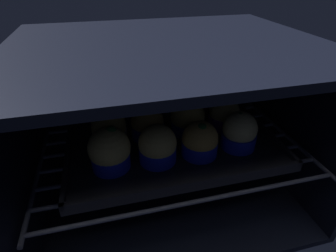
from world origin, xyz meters
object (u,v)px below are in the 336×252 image
object	(u,v)px
muffin_row0_col0	(110,151)
muffin_row2_col0	(106,108)
muffin_row0_col1	(158,146)
muffin_row0_col3	(239,132)
muffin_row0_col2	(200,141)
muffin_row1_col2	(187,118)
muffin_row1_col0	(109,128)
muffin_row2_col2	(177,101)
baking_tray	(168,135)
muffin_row2_col1	(141,104)
muffin_row1_col3	(224,114)
muffin_row1_col1	(147,124)
muffin_row2_col3	(209,97)

from	to	relation	value
muffin_row0_col0	muffin_row2_col0	distance (cm)	17.32
muffin_row0_col1	muffin_row0_col3	size ratio (longest dim) A/B	0.97
muffin_row0_col2	muffin_row1_col2	bearing A→B (deg)	88.85
muffin_row0_col3	muffin_row2_col0	bearing A→B (deg)	146.20
muffin_row1_col0	muffin_row2_col2	bearing A→B (deg)	28.13
baking_tray	muffin_row0_col0	bearing A→B (deg)	-146.95
muffin_row0_col3	muffin_row2_col1	size ratio (longest dim) A/B	1.01
muffin_row0_col0	muffin_row2_col2	size ratio (longest dim) A/B	1.08
muffin_row0_col0	muffin_row1_col3	xyz separation A→B (cm)	(26.20, 8.28, -0.64)
muffin_row1_col0	muffin_row2_col0	world-z (taller)	same
muffin_row2_col1	muffin_row2_col0	bearing A→B (deg)	179.97
muffin_row0_col3	muffin_row1_col0	bearing A→B (deg)	162.57
muffin_row2_col1	muffin_row0_col2	bearing A→B (deg)	-63.62
muffin_row1_col1	muffin_row1_col3	size ratio (longest dim) A/B	1.00
muffin_row2_col2	muffin_row2_col3	bearing A→B (deg)	-0.68
muffin_row1_col2	muffin_row2_col3	world-z (taller)	muffin_row1_col2
muffin_row0_col2	muffin_row2_col1	size ratio (longest dim) A/B	0.94
muffin_row0_col0	muffin_row2_col2	distance (cm)	24.66
muffin_row0_col1	muffin_row2_col2	size ratio (longest dim) A/B	0.97
muffin_row0_col0	muffin_row1_col0	distance (cm)	8.20
muffin_row0_col1	muffin_row2_col2	world-z (taller)	muffin_row2_col2
muffin_row0_col3	baking_tray	bearing A→B (deg)	146.99
muffin_row1_col1	muffin_row1_col0	bearing A→B (deg)	-178.26
muffin_row1_col3	muffin_row2_col1	bearing A→B (deg)	152.99
muffin_row0_col3	muffin_row2_col1	xyz separation A→B (cm)	(-17.38, 17.14, -0.13)
muffin_row0_col0	muffin_row0_col1	xyz separation A→B (cm)	(8.82, -0.25, -0.39)
muffin_row2_col0	muffin_row2_col3	world-z (taller)	same
muffin_row1_col3	muffin_row2_col0	xyz separation A→B (cm)	(-25.95, 9.04, 0.42)
muffin_row0_col3	muffin_row1_col2	xyz separation A→B (cm)	(-8.46, 8.00, -0.04)
baking_tray	muffin_row2_col0	distance (cm)	16.05
muffin_row1_col0	muffin_row1_col3	world-z (taller)	muffin_row1_col0
muffin_row2_col1	muffin_row1_col1	bearing A→B (deg)	-90.18
muffin_row0_col0	muffin_row0_col1	bearing A→B (deg)	-1.65
muffin_row1_col3	muffin_row0_col1	bearing A→B (deg)	-153.86
muffin_row1_col2	muffin_row2_col3	size ratio (longest dim) A/B	1.02
muffin_row2_col0	muffin_row2_col2	xyz separation A→B (cm)	(17.25, 0.04, -0.39)
muffin_row0_col2	muffin_row2_col0	bearing A→B (deg)	133.89
muffin_row0_col1	muffin_row2_col1	size ratio (longest dim) A/B	0.98
muffin_row1_col3	muffin_row1_col1	bearing A→B (deg)	179.50
baking_tray	muffin_row2_col3	distance (cm)	16.13
baking_tray	muffin_row2_col0	bearing A→B (deg)	145.42
muffin_row0_col3	muffin_row2_col2	world-z (taller)	same
muffin_row0_col2	muffin_row1_col1	xyz separation A→B (cm)	(-8.78, 8.75, 0.03)
muffin_row0_col1	muffin_row1_col1	distance (cm)	8.70
muffin_row0_col2	muffin_row1_col3	xyz separation A→B (cm)	(8.97, 8.60, 0.02)
muffin_row1_col0	muffin_row1_col2	distance (cm)	17.05
muffin_row1_col0	muffin_row2_col1	xyz separation A→B (cm)	(8.13, 9.13, -0.05)
muffin_row1_col0	muffin_row2_col0	xyz separation A→B (cm)	(-0.09, 9.13, 0.07)
muffin_row1_col3	baking_tray	bearing A→B (deg)	179.05
baking_tray	muffin_row0_col2	xyz separation A→B (cm)	(4.17, -8.82, 3.57)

